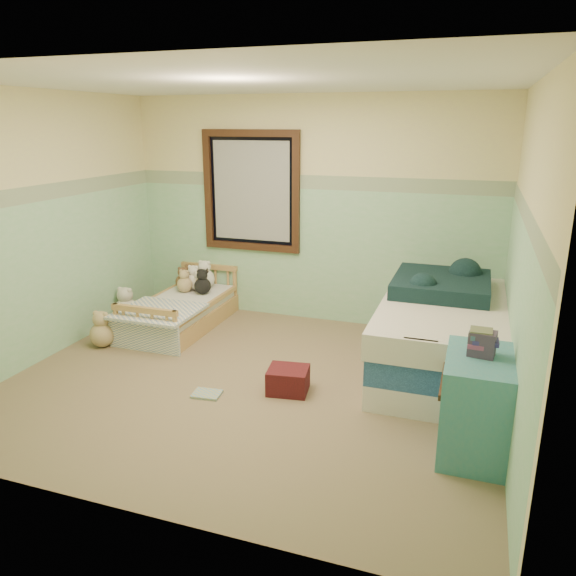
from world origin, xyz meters
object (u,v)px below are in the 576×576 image
(plush_floor_tan, at_px, (102,335))
(dresser, at_px, (476,405))
(red_pillow, at_px, (288,380))
(twin_bed_frame, at_px, (439,357))
(floor_book, at_px, (207,394))
(toddler_bed_frame, at_px, (182,318))
(plush_floor_cream, at_px, (126,310))

(plush_floor_tan, height_order, dresser, dresser)
(plush_floor_tan, relative_size, red_pillow, 0.76)
(twin_bed_frame, height_order, dresser, dresser)
(plush_floor_tan, distance_m, twin_bed_frame, 3.34)
(plush_floor_tan, xyz_separation_m, dresser, (3.61, -0.74, 0.22))
(plush_floor_tan, relative_size, floor_book, 1.09)
(toddler_bed_frame, xyz_separation_m, floor_book, (1.02, -1.40, -0.08))
(plush_floor_cream, distance_m, twin_bed_frame, 3.50)
(twin_bed_frame, height_order, red_pillow, twin_bed_frame)
(twin_bed_frame, bearing_deg, floor_book, -146.67)
(plush_floor_tan, bearing_deg, twin_bed_frame, 9.82)
(plush_floor_cream, height_order, dresser, dresser)
(twin_bed_frame, distance_m, floor_book, 2.16)
(plush_floor_tan, relative_size, twin_bed_frame, 0.12)
(plush_floor_cream, xyz_separation_m, twin_bed_frame, (3.50, -0.14, -0.03))
(toddler_bed_frame, bearing_deg, plush_floor_tan, -121.08)
(red_pillow, distance_m, floor_book, 0.69)
(plush_floor_cream, bearing_deg, red_pillow, -24.01)
(dresser, distance_m, floor_book, 2.15)
(dresser, bearing_deg, twin_bed_frame, 103.69)
(toddler_bed_frame, relative_size, dresser, 2.10)
(toddler_bed_frame, height_order, twin_bed_frame, twin_bed_frame)
(plush_floor_cream, relative_size, twin_bed_frame, 0.13)
(plush_floor_cream, xyz_separation_m, plush_floor_tan, (0.21, -0.71, -0.01))
(toddler_bed_frame, bearing_deg, floor_book, -53.87)
(red_pillow, bearing_deg, dresser, -15.63)
(dresser, distance_m, red_pillow, 1.58)
(red_pillow, relative_size, floor_book, 1.43)
(toddler_bed_frame, relative_size, floor_book, 6.30)
(twin_bed_frame, relative_size, dresser, 2.92)
(floor_book, bearing_deg, dresser, -9.63)
(toddler_bed_frame, height_order, dresser, dresser)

